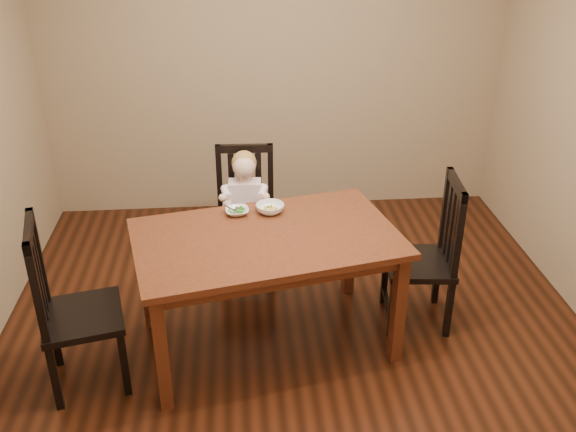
{
  "coord_description": "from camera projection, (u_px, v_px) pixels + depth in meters",
  "views": [
    {
      "loc": [
        -0.36,
        -3.51,
        2.69
      ],
      "look_at": [
        -0.03,
        0.25,
        0.76
      ],
      "focal_mm": 40.0,
      "sensor_mm": 36.0,
      "label": 1
    }
  ],
  "objects": [
    {
      "name": "chair_right",
      "position": [
        427.0,
        256.0,
        4.28
      ],
      "size": [
        0.48,
        0.49,
        1.06
      ],
      "rotation": [
        0.0,
        0.0,
        1.48
      ],
      "color": "black",
      "rests_on": "room"
    },
    {
      "name": "fork",
      "position": [
        232.0,
        210.0,
        4.13
      ],
      "size": [
        0.12,
        0.08,
        0.05
      ],
      "rotation": [
        0.0,
        0.0,
        0.97
      ],
      "color": "silver",
      "rests_on": "bowl_peas"
    },
    {
      "name": "bowl_peas",
      "position": [
        237.0,
        211.0,
        4.17
      ],
      "size": [
        0.17,
        0.17,
        0.04
      ],
      "primitive_type": "imported",
      "rotation": [
        0.0,
        0.0,
        0.09
      ],
      "color": "white",
      "rests_on": "dining_table"
    },
    {
      "name": "bowl_veg",
      "position": [
        270.0,
        208.0,
        4.18
      ],
      "size": [
        0.2,
        0.2,
        0.06
      ],
      "primitive_type": "imported",
      "rotation": [
        0.0,
        0.0,
        -0.06
      ],
      "color": "white",
      "rests_on": "dining_table"
    },
    {
      "name": "toddler",
      "position": [
        245.0,
        204.0,
        4.69
      ],
      "size": [
        0.33,
        0.4,
        0.54
      ],
      "primitive_type": null,
      "rotation": [
        0.0,
        0.0,
        3.11
      ],
      "color": "white",
      "rests_on": "chair_child"
    },
    {
      "name": "chair_child",
      "position": [
        246.0,
        218.0,
        4.8
      ],
      "size": [
        0.46,
        0.44,
        1.03
      ],
      "rotation": [
        0.0,
        0.0,
        3.11
      ],
      "color": "black",
      "rests_on": "room"
    },
    {
      "name": "dining_table",
      "position": [
        267.0,
        249.0,
        3.96
      ],
      "size": [
        1.77,
        1.28,
        0.8
      ],
      "rotation": [
        0.0,
        0.0,
        0.21
      ],
      "color": "#461F10",
      "rests_on": "room"
    },
    {
      "name": "room",
      "position": [
        297.0,
        145.0,
        3.75
      ],
      "size": [
        4.01,
        4.01,
        2.71
      ],
      "color": "#3F1B0D",
      "rests_on": "ground"
    },
    {
      "name": "chair_left",
      "position": [
        71.0,
        309.0,
        3.7
      ],
      "size": [
        0.55,
        0.56,
        1.1
      ],
      "rotation": [
        0.0,
        0.0,
        -1.34
      ],
      "color": "black",
      "rests_on": "room"
    }
  ]
}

